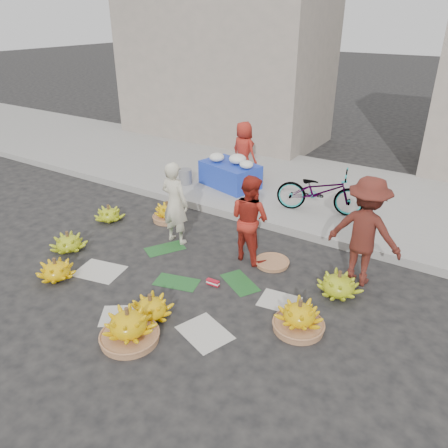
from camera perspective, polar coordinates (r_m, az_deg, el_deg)
The scene contains 23 objects.
ground at distance 6.66m, azimuth -4.46°, elevation -7.07°, with size 80.00×80.00×0.00m, color black.
curb at distance 8.25m, azimuth 4.67°, elevation 0.45°, with size 40.00×0.25×0.15m, color gray.
sidewalk at distance 10.02m, azimuth 10.42°, elevation 4.76°, with size 40.00×4.00×0.12m, color gray.
building_left at distance 13.87m, azimuth -0.00°, elevation 19.37°, with size 6.00×3.00×4.00m, color gray.
newspaper_scatter at distance 6.16m, azimuth -8.97°, elevation -10.42°, with size 3.20×1.80×0.00m, color beige, non-canonical shape.
banana_leaves at distance 6.85m, azimuth -4.13°, elevation -6.02°, with size 2.00×1.00×0.00m, color #18491F, non-canonical shape.
banana_bunch_0 at distance 7.74m, azimuth -19.65°, elevation -2.26°, with size 0.72×0.72×0.36m.
banana_bunch_1 at distance 7.01m, azimuth -21.09°, elevation -5.61°, with size 0.69×0.69×0.36m.
banana_bunch_2 at distance 5.53m, azimuth -12.36°, elevation -12.93°, with size 0.74×0.74×0.48m.
banana_bunch_3 at distance 5.87m, azimuth -9.55°, elevation -10.69°, with size 0.73×0.73×0.36m.
banana_bunch_4 at distance 5.66m, azimuth 9.79°, elevation -11.87°, with size 0.69×0.69×0.44m.
banana_bunch_5 at distance 6.41m, azimuth 14.73°, elevation -7.62°, with size 0.74×0.74×0.39m.
banana_bunch_6 at distance 8.60m, azimuth -14.78°, elevation 1.27°, with size 0.69×0.69×0.34m.
banana_bunch_7 at distance 8.41m, azimuth -7.42°, elevation 1.50°, with size 0.55×0.55×0.40m.
basket_spare at distance 7.01m, azimuth 6.30°, elevation -5.05°, with size 0.52×0.52×0.06m, color #905D3C.
incense_stack at distance 6.46m, azimuth -1.45°, elevation -7.67°, with size 0.20×0.06×0.08m, color #B11224.
vendor_cream at distance 7.40m, azimuth -6.44°, elevation 2.72°, with size 0.53×0.35×1.44m, color beige.
vendor_red at distance 6.83m, azimuth 3.38°, elevation 0.71°, with size 0.69×0.54×1.42m, color #AF2A1B.
man_striped at distance 6.49m, azimuth 17.93°, elevation -0.99°, with size 1.06×0.61×1.64m, color maroon.
flower_table at distance 9.66m, azimuth 0.83°, elevation 6.67°, with size 1.41×1.07×0.73m.
grey_bucket at distance 9.88m, azimuth -5.09°, elevation 6.20°, with size 0.29×0.29×0.33m, color slate.
flower_vendor at distance 9.96m, azimuth 2.58°, elevation 9.48°, with size 0.65×0.42×1.33m, color #AF2A1B.
bicycle at distance 8.51m, azimuth 12.45°, elevation 4.24°, with size 1.65×0.57×0.87m, color gray.
Camera 1 is at (3.43, -4.40, 3.64)m, focal length 35.00 mm.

